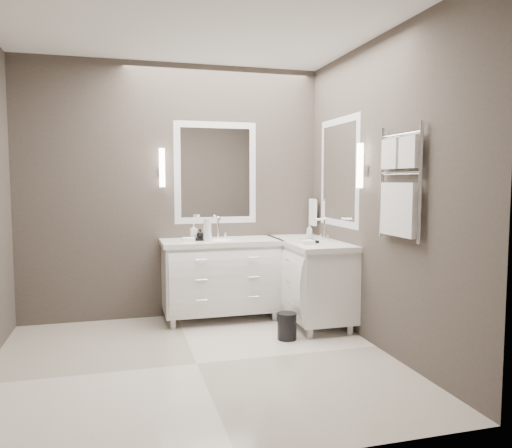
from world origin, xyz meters
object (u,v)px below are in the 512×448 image
object	(u,v)px
towel_ladder	(399,190)
vanity_right	(310,275)
vanity_back	(221,274)
waste_bin	(287,326)

from	to	relation	value
towel_ladder	vanity_right	bearing A→B (deg)	99.84
vanity_right	towel_ladder	xyz separation A→B (m)	(0.23, -1.30, 0.91)
vanity_right	vanity_back	bearing A→B (deg)	159.62
vanity_back	towel_ladder	world-z (taller)	towel_ladder
vanity_back	vanity_right	distance (m)	0.93
vanity_right	waste_bin	size ratio (longest dim) A/B	4.99
vanity_back	towel_ladder	size ratio (longest dim) A/B	1.38
waste_bin	towel_ladder	bearing A→B (deg)	-50.64
towel_ladder	waste_bin	world-z (taller)	towel_ladder
vanity_back	towel_ladder	distance (m)	2.16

